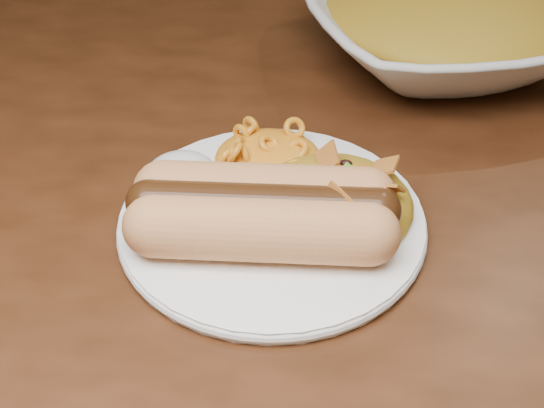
{
  "coord_description": "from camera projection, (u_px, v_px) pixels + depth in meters",
  "views": [
    {
      "loc": [
        0.13,
        -0.48,
        1.09
      ],
      "look_at": [
        0.12,
        -0.1,
        0.77
      ],
      "focal_mm": 50.0,
      "sensor_mm": 36.0,
      "label": 1
    }
  ],
  "objects": [
    {
      "name": "table",
      "position": [
        137.0,
        224.0,
        0.65
      ],
      "size": [
        1.6,
        0.9,
        0.75
      ],
      "color": "#482411",
      "rests_on": "floor"
    },
    {
      "name": "plate",
      "position": [
        272.0,
        221.0,
        0.5
      ],
      "size": [
        0.24,
        0.24,
        0.01
      ],
      "primitive_type": "cylinder",
      "rotation": [
        0.0,
        0.0,
        0.19
      ],
      "color": "white",
      "rests_on": "table"
    },
    {
      "name": "hotdog",
      "position": [
        263.0,
        210.0,
        0.47
      ],
      "size": [
        0.14,
        0.08,
        0.04
      ],
      "rotation": [
        0.0,
        0.0,
        -0.03
      ],
      "color": "#F1A463",
      "rests_on": "plate"
    },
    {
      "name": "mac_and_cheese",
      "position": [
        268.0,
        146.0,
        0.54
      ],
      "size": [
        0.08,
        0.07,
        0.03
      ],
      "primitive_type": "ellipsoid",
      "rotation": [
        0.0,
        0.0,
        0.04
      ],
      "color": "#FF9E29",
      "rests_on": "plate"
    },
    {
      "name": "sour_cream",
      "position": [
        181.0,
        170.0,
        0.51
      ],
      "size": [
        0.07,
        0.07,
        0.03
      ],
      "primitive_type": "ellipsoid",
      "rotation": [
        0.0,
        0.0,
        -0.36
      ],
      "color": "white",
      "rests_on": "plate"
    },
    {
      "name": "taco_salad",
      "position": [
        333.0,
        191.0,
        0.49
      ],
      "size": [
        0.11,
        0.1,
        0.05
      ],
      "rotation": [
        0.0,
        0.0,
        -0.17
      ],
      "color": "#D55C0B",
      "rests_on": "plate"
    },
    {
      "name": "serving_bowl",
      "position": [
        449.0,
        23.0,
        0.67
      ],
      "size": [
        0.31,
        0.31,
        0.06
      ],
      "primitive_type": "imported",
      "rotation": [
        0.0,
        0.0,
        0.25
      ],
      "color": "white",
      "rests_on": "table"
    },
    {
      "name": "bowl_filling",
      "position": [
        452.0,
        3.0,
        0.65
      ],
      "size": [
        0.25,
        0.25,
        0.05
      ],
      "primitive_type": "ellipsoid",
      "rotation": [
        0.0,
        0.0,
        0.14
      ],
      "color": "#D55C0B",
      "rests_on": "serving_bowl"
    }
  ]
}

